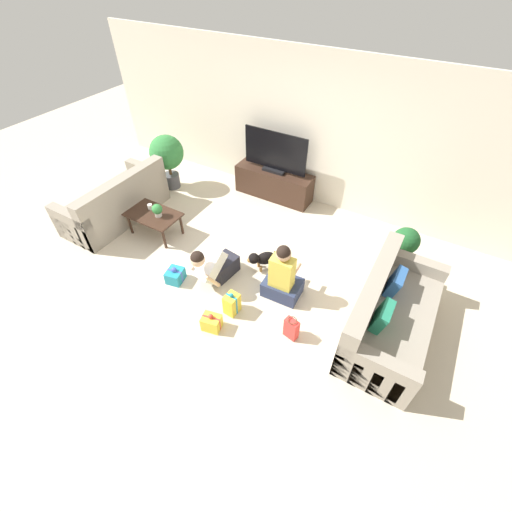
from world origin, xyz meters
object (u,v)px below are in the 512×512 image
tv (275,154)px  mug (150,207)px  tabletop_plant (157,210)px  gift_bag_a (291,328)px  gift_box_c (232,304)px  potted_plant_corner_right (403,247)px  potted_plant_corner_left (167,155)px  gift_box_a (212,322)px  tv_console (274,184)px  sofa_right (389,316)px  person_kneeling (213,265)px  gift_box_b (175,275)px  sofa_left (116,203)px  person_sitting (282,278)px  coffee_table (153,216)px  dog (262,259)px

tv → mug: size_ratio=10.26×
tv → tabletop_plant: (-1.07, -2.03, -0.35)m
gift_bag_a → gift_box_c: bearing=-176.9°
tv → potted_plant_corner_right: bearing=-16.4°
potted_plant_corner_left → gift_box_a: size_ratio=3.90×
tv_console → gift_box_c: size_ratio=4.08×
sofa_right → person_kneeling: 2.45m
gift_box_b → sofa_right: bearing=13.2°
tv → gift_box_a: (0.77, -3.15, -0.78)m
sofa_left → gift_box_c: 3.05m
person_kneeling → gift_box_b: (-0.51, -0.29, -0.24)m
gift_box_a → mug: 2.43m
gift_box_b → mug: (-1.12, 0.78, 0.36)m
person_kneeling → gift_box_b: size_ratio=2.72×
person_sitting → mug: size_ratio=7.89×
potted_plant_corner_right → tv_console: bearing=163.6°
sofa_right → potted_plant_corner_right: sofa_right is taller
coffee_table → person_kneeling: size_ratio=1.11×
sofa_left → gift_box_b: sofa_left is taller
tv → tabletop_plant: size_ratio=5.52×
mug → tv: bearing=56.1°
sofa_left → tv: 2.97m
potted_plant_corner_right → gift_bag_a: 2.17m
sofa_left → person_kneeling: bearing=80.1°
tv → potted_plant_corner_left: (-1.94, -0.74, -0.20)m
sofa_left → potted_plant_corner_right: 4.85m
person_sitting → coffee_table: bearing=-5.9°
tv_console → mug: 2.36m
person_sitting → dog: bearing=-34.8°
person_sitting → gift_box_a: bearing=59.0°
gift_box_c → tabletop_plant: 2.10m
gift_bag_a → sofa_right: bearing=34.3°
person_sitting → gift_bag_a: person_sitting is taller
sofa_right → gift_box_b: sofa_right is taller
potted_plant_corner_left → person_kneeling: potted_plant_corner_left is taller
gift_box_a → tabletop_plant: (-1.84, 1.12, 0.43)m
sofa_left → tv_console: (2.09, 2.03, -0.04)m
tv → person_sitting: (1.30, -2.17, -0.54)m
coffee_table → mug: bearing=145.7°
sofa_left → mug: (0.78, 0.08, 0.15)m
person_kneeling → person_sitting: size_ratio=0.84×
person_sitting → gift_box_c: 0.78m
potted_plant_corner_right → dog: 2.11m
dog → gift_box_b: dog is taller
dog → gift_box_a: bearing=-49.6°
person_sitting → sofa_left: bearing=-5.2°
gift_box_a → mug: bearing=150.1°
sofa_left → dog: (2.89, 0.17, -0.10)m
person_sitting → potted_plant_corner_right: bearing=-135.2°
sofa_right → person_sitting: (-1.44, -0.13, 0.04)m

